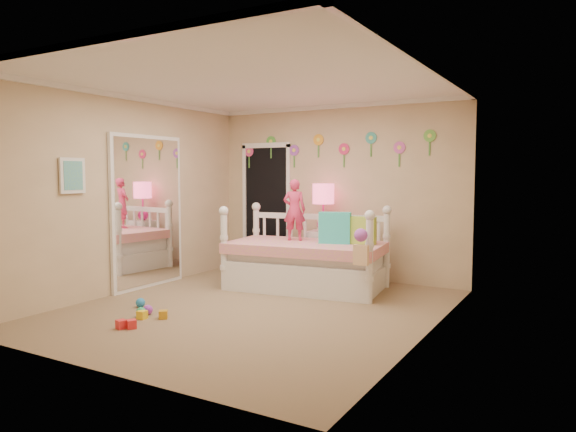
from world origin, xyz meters
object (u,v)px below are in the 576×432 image
Objects in this scene: nightstand at (323,255)px; daybed at (306,247)px; child at (294,210)px; table_lamp at (323,200)px.

daybed is at bearing -85.52° from nightstand.
child reaches higher than daybed.
child is at bearing 150.48° from daybed.
child is at bearing -106.05° from nightstand.
child is 0.95m from nightstand.
child reaches higher than nightstand.
table_lamp is (-0.00, 0.00, 0.83)m from nightstand.
child is 1.22× the size of table_lamp.
table_lamp is at bearing -122.04° from child.
nightstand is (0.14, 0.62, -0.71)m from child.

